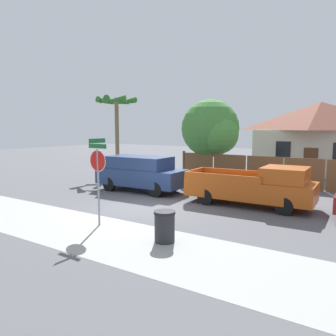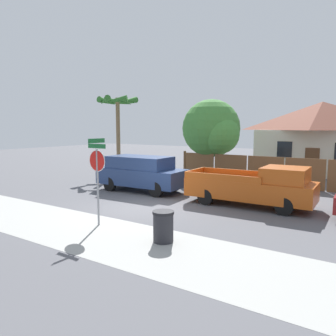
{
  "view_description": "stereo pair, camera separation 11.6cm",
  "coord_description": "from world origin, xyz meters",
  "px_view_note": "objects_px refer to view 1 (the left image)",
  "views": [
    {
      "loc": [
        8.32,
        -10.82,
        3.36
      ],
      "look_at": [
        0.65,
        1.03,
        1.6
      ],
      "focal_mm": 35.0,
      "sensor_mm": 36.0,
      "label": 1
    },
    {
      "loc": [
        8.42,
        -10.76,
        3.36
      ],
      "look_at": [
        0.65,
        1.03,
        1.6
      ],
      "focal_mm": 35.0,
      "sensor_mm": 36.0,
      "label": 2
    }
  ],
  "objects_px": {
    "house": "(319,136)",
    "oak_tree": "(212,130)",
    "red_suv": "(141,172)",
    "orange_pickup": "(255,186)",
    "palm_tree": "(117,108)",
    "stop_sign": "(98,168)",
    "trash_bin": "(165,226)"
  },
  "relations": [
    {
      "from": "house",
      "to": "orange_pickup",
      "type": "relative_size",
      "value": 1.61
    },
    {
      "from": "palm_tree",
      "to": "stop_sign",
      "type": "distance_m",
      "value": 12.68
    },
    {
      "from": "house",
      "to": "trash_bin",
      "type": "height_order",
      "value": "house"
    },
    {
      "from": "palm_tree",
      "to": "stop_sign",
      "type": "relative_size",
      "value": 1.85
    },
    {
      "from": "orange_pickup",
      "to": "stop_sign",
      "type": "distance_m",
      "value": 6.77
    },
    {
      "from": "house",
      "to": "stop_sign",
      "type": "relative_size",
      "value": 2.91
    },
    {
      "from": "stop_sign",
      "to": "trash_bin",
      "type": "distance_m",
      "value": 3.2
    },
    {
      "from": "red_suv",
      "to": "trash_bin",
      "type": "relative_size",
      "value": 5.16
    },
    {
      "from": "oak_tree",
      "to": "stop_sign",
      "type": "distance_m",
      "value": 11.7
    },
    {
      "from": "palm_tree",
      "to": "house",
      "type": "bearing_deg",
      "value": 37.18
    },
    {
      "from": "stop_sign",
      "to": "oak_tree",
      "type": "bearing_deg",
      "value": 97.19
    },
    {
      "from": "stop_sign",
      "to": "palm_tree",
      "type": "bearing_deg",
      "value": 129.65
    },
    {
      "from": "oak_tree",
      "to": "stop_sign",
      "type": "bearing_deg",
      "value": -83.79
    },
    {
      "from": "orange_pickup",
      "to": "trash_bin",
      "type": "height_order",
      "value": "orange_pickup"
    },
    {
      "from": "oak_tree",
      "to": "palm_tree",
      "type": "bearing_deg",
      "value": -163.65
    },
    {
      "from": "palm_tree",
      "to": "stop_sign",
      "type": "bearing_deg",
      "value": -51.33
    },
    {
      "from": "oak_tree",
      "to": "stop_sign",
      "type": "height_order",
      "value": "oak_tree"
    },
    {
      "from": "palm_tree",
      "to": "red_suv",
      "type": "xyz_separation_m",
      "value": [
        5.22,
        -4.06,
        -3.73
      ]
    },
    {
      "from": "red_suv",
      "to": "trash_bin",
      "type": "distance_m",
      "value": 7.87
    },
    {
      "from": "stop_sign",
      "to": "orange_pickup",
      "type": "bearing_deg",
      "value": 58.43
    },
    {
      "from": "oak_tree",
      "to": "trash_bin",
      "type": "distance_m",
      "value": 12.7
    },
    {
      "from": "red_suv",
      "to": "stop_sign",
      "type": "xyz_separation_m",
      "value": [
        2.52,
        -5.61,
        1.0
      ]
    },
    {
      "from": "stop_sign",
      "to": "house",
      "type": "bearing_deg",
      "value": 78.51
    },
    {
      "from": "orange_pickup",
      "to": "trash_bin",
      "type": "relative_size",
      "value": 5.8
    },
    {
      "from": "house",
      "to": "oak_tree",
      "type": "distance_m",
      "value": 8.93
    },
    {
      "from": "oak_tree",
      "to": "red_suv",
      "type": "height_order",
      "value": "oak_tree"
    },
    {
      "from": "oak_tree",
      "to": "orange_pickup",
      "type": "bearing_deg",
      "value": -50.81
    },
    {
      "from": "red_suv",
      "to": "orange_pickup",
      "type": "xyz_separation_m",
      "value": [
        6.11,
        0.01,
        -0.15
      ]
    },
    {
      "from": "oak_tree",
      "to": "stop_sign",
      "type": "xyz_separation_m",
      "value": [
        1.26,
        -11.57,
        -1.2
      ]
    },
    {
      "from": "trash_bin",
      "to": "house",
      "type": "bearing_deg",
      "value": 85.97
    },
    {
      "from": "red_suv",
      "to": "orange_pickup",
      "type": "height_order",
      "value": "red_suv"
    },
    {
      "from": "orange_pickup",
      "to": "house",
      "type": "bearing_deg",
      "value": 85.8
    }
  ]
}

